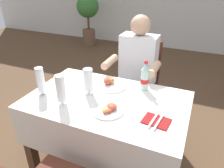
{
  "coord_description": "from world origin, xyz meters",
  "views": [
    {
      "loc": [
        0.45,
        -1.1,
        1.61
      ],
      "look_at": [
        -0.14,
        0.26,
        0.83
      ],
      "focal_mm": 34.39,
      "sensor_mm": 36.0,
      "label": 1
    }
  ],
  "objects_px": {
    "seated_diner_far": "(136,71)",
    "cola_bottle_primary": "(145,77)",
    "beer_glass_left": "(88,82)",
    "main_dining_table": "(107,118)",
    "plate_far_diner": "(111,84)",
    "potted_plant_corner": "(88,13)",
    "plate_near_camera": "(108,109)",
    "chair_far_diner_seat": "(136,80)",
    "beer_glass_right": "(41,81)",
    "napkin_cutlery_set": "(156,121)",
    "beer_glass_middle": "(61,90)"
  },
  "relations": [
    {
      "from": "seated_diner_far",
      "to": "cola_bottle_primary",
      "type": "height_order",
      "value": "seated_diner_far"
    },
    {
      "from": "beer_glass_left",
      "to": "main_dining_table",
      "type": "bearing_deg",
      "value": -4.37
    },
    {
      "from": "seated_diner_far",
      "to": "plate_far_diner",
      "type": "relative_size",
      "value": 5.32
    },
    {
      "from": "beer_glass_left",
      "to": "potted_plant_corner",
      "type": "height_order",
      "value": "potted_plant_corner"
    },
    {
      "from": "main_dining_table",
      "to": "plate_near_camera",
      "type": "relative_size",
      "value": 5.22
    },
    {
      "from": "chair_far_diner_seat",
      "to": "beer_glass_right",
      "type": "xyz_separation_m",
      "value": [
        -0.49,
        -0.91,
        0.32
      ]
    },
    {
      "from": "seated_diner_far",
      "to": "plate_near_camera",
      "type": "height_order",
      "value": "seated_diner_far"
    },
    {
      "from": "plate_near_camera",
      "to": "beer_glass_left",
      "type": "bearing_deg",
      "value": 147.25
    },
    {
      "from": "seated_diner_far",
      "to": "plate_far_diner",
      "type": "distance_m",
      "value": 0.47
    },
    {
      "from": "beer_glass_right",
      "to": "cola_bottle_primary",
      "type": "distance_m",
      "value": 0.81
    },
    {
      "from": "seated_diner_far",
      "to": "potted_plant_corner",
      "type": "height_order",
      "value": "seated_diner_far"
    },
    {
      "from": "chair_far_diner_seat",
      "to": "plate_near_camera",
      "type": "relative_size",
      "value": 4.21
    },
    {
      "from": "beer_glass_left",
      "to": "napkin_cutlery_set",
      "type": "xyz_separation_m",
      "value": [
        0.57,
        -0.13,
        -0.11
      ]
    },
    {
      "from": "seated_diner_far",
      "to": "beer_glass_right",
      "type": "xyz_separation_m",
      "value": [
        -0.51,
        -0.8,
        0.16
      ]
    },
    {
      "from": "seated_diner_far",
      "to": "beer_glass_middle",
      "type": "height_order",
      "value": "seated_diner_far"
    },
    {
      "from": "plate_far_diner",
      "to": "potted_plant_corner",
      "type": "distance_m",
      "value": 3.64
    },
    {
      "from": "chair_far_diner_seat",
      "to": "plate_near_camera",
      "type": "bearing_deg",
      "value": -85.13
    },
    {
      "from": "cola_bottle_primary",
      "to": "potted_plant_corner",
      "type": "bearing_deg",
      "value": 126.17
    },
    {
      "from": "beer_glass_middle",
      "to": "beer_glass_right",
      "type": "xyz_separation_m",
      "value": [
        -0.23,
        0.06,
        0.0
      ]
    },
    {
      "from": "chair_far_diner_seat",
      "to": "beer_glass_middle",
      "type": "bearing_deg",
      "value": -105.04
    },
    {
      "from": "potted_plant_corner",
      "to": "main_dining_table",
      "type": "bearing_deg",
      "value": -58.72
    },
    {
      "from": "napkin_cutlery_set",
      "to": "beer_glass_right",
      "type": "bearing_deg",
      "value": -178.91
    },
    {
      "from": "potted_plant_corner",
      "to": "plate_far_diner",
      "type": "bearing_deg",
      "value": -57.82
    },
    {
      "from": "beer_glass_middle",
      "to": "cola_bottle_primary",
      "type": "bearing_deg",
      "value": 43.71
    },
    {
      "from": "cola_bottle_primary",
      "to": "potted_plant_corner",
      "type": "xyz_separation_m",
      "value": [
        -2.21,
        3.03,
        -0.11
      ]
    },
    {
      "from": "beer_glass_left",
      "to": "napkin_cutlery_set",
      "type": "height_order",
      "value": "beer_glass_left"
    },
    {
      "from": "main_dining_table",
      "to": "potted_plant_corner",
      "type": "height_order",
      "value": "potted_plant_corner"
    },
    {
      "from": "cola_bottle_primary",
      "to": "main_dining_table",
      "type": "bearing_deg",
      "value": -129.98
    },
    {
      "from": "potted_plant_corner",
      "to": "chair_far_diner_seat",
      "type": "bearing_deg",
      "value": -51.54
    },
    {
      "from": "plate_far_diner",
      "to": "napkin_cutlery_set",
      "type": "relative_size",
      "value": 1.22
    },
    {
      "from": "cola_bottle_primary",
      "to": "seated_diner_far",
      "type": "bearing_deg",
      "value": 115.54
    },
    {
      "from": "main_dining_table",
      "to": "seated_diner_far",
      "type": "distance_m",
      "value": 0.68
    },
    {
      "from": "plate_near_camera",
      "to": "potted_plant_corner",
      "type": "xyz_separation_m",
      "value": [
        -2.07,
        3.42,
        -0.01
      ]
    },
    {
      "from": "beer_glass_middle",
      "to": "potted_plant_corner",
      "type": "distance_m",
      "value": 3.89
    },
    {
      "from": "plate_far_diner",
      "to": "beer_glass_middle",
      "type": "distance_m",
      "value": 0.46
    },
    {
      "from": "chair_far_diner_seat",
      "to": "cola_bottle_primary",
      "type": "xyz_separation_m",
      "value": [
        0.22,
        -0.51,
        0.31
      ]
    },
    {
      "from": "beer_glass_middle",
      "to": "plate_far_diner",
      "type": "bearing_deg",
      "value": 62.7
    },
    {
      "from": "chair_far_diner_seat",
      "to": "seated_diner_far",
      "type": "height_order",
      "value": "seated_diner_far"
    },
    {
      "from": "main_dining_table",
      "to": "beer_glass_middle",
      "type": "xyz_separation_m",
      "value": [
        -0.26,
        -0.2,
        0.3
      ]
    },
    {
      "from": "plate_far_diner",
      "to": "potted_plant_corner",
      "type": "xyz_separation_m",
      "value": [
        -1.94,
        3.08,
        -0.02
      ]
    },
    {
      "from": "main_dining_table",
      "to": "seated_diner_far",
      "type": "relative_size",
      "value": 0.95
    },
    {
      "from": "beer_glass_left",
      "to": "napkin_cutlery_set",
      "type": "bearing_deg",
      "value": -13.39
    },
    {
      "from": "main_dining_table",
      "to": "plate_near_camera",
      "type": "bearing_deg",
      "value": -60.97
    },
    {
      "from": "main_dining_table",
      "to": "beer_glass_left",
      "type": "relative_size",
      "value": 5.58
    },
    {
      "from": "plate_far_diner",
      "to": "beer_glass_right",
      "type": "xyz_separation_m",
      "value": [
        -0.43,
        -0.34,
        0.1
      ]
    },
    {
      "from": "beer_glass_right",
      "to": "main_dining_table",
      "type": "bearing_deg",
      "value": 15.99
    },
    {
      "from": "plate_far_diner",
      "to": "beer_glass_right",
      "type": "height_order",
      "value": "beer_glass_right"
    },
    {
      "from": "beer_glass_middle",
      "to": "napkin_cutlery_set",
      "type": "height_order",
      "value": "beer_glass_middle"
    },
    {
      "from": "main_dining_table",
      "to": "chair_far_diner_seat",
      "type": "height_order",
      "value": "chair_far_diner_seat"
    },
    {
      "from": "potted_plant_corner",
      "to": "plate_near_camera",
      "type": "bearing_deg",
      "value": -58.81
    }
  ]
}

